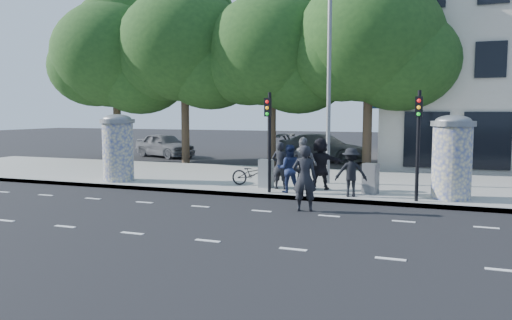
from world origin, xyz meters
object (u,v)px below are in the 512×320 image
at_px(cabinet_left, 266,173).
at_px(car_left, 165,145).
at_px(ad_column_right, 452,155).
at_px(traffic_pole_near, 269,132).
at_px(traffic_pole_far, 418,134).
at_px(bicycle, 254,174).
at_px(ped_c, 289,169).
at_px(ped_e, 303,164).
at_px(street_lamp, 329,61).
at_px(ad_column_left, 118,146).
at_px(cabinet_right, 371,179).
at_px(ped_f, 320,164).
at_px(man_road, 304,178).
at_px(ped_d, 351,172).
at_px(ped_b, 280,166).
at_px(car_right, 323,148).

relative_size(cabinet_left, car_left, 0.23).
xyz_separation_m(ad_column_right, traffic_pole_near, (-5.80, -0.91, 0.69)).
distance_m(traffic_pole_far, bicycle, 6.22).
xyz_separation_m(ped_c, ped_e, (0.31, 0.73, 0.11)).
bearing_deg(traffic_pole_far, ped_c, 176.36).
relative_size(street_lamp, cabinet_left, 7.79).
relative_size(ad_column_left, cabinet_right, 2.59).
relative_size(ped_f, man_road, 0.95).
bearing_deg(car_left, ped_f, -106.98).
xyz_separation_m(traffic_pole_far, cabinet_left, (-5.27, 1.07, -1.57)).
height_order(traffic_pole_near, ped_f, traffic_pole_near).
bearing_deg(ped_d, bicycle, -27.87).
bearing_deg(ped_f, ped_b, 1.17).
bearing_deg(ped_f, street_lamp, -103.51).
height_order(ped_b, ped_f, ped_f).
bearing_deg(cabinet_right, man_road, -103.28).
relative_size(ad_column_left, man_road, 1.37).
bearing_deg(bicycle, traffic_pole_far, -104.05).
xyz_separation_m(ad_column_left, ad_column_right, (12.40, 0.20, 0.00)).
height_order(ad_column_right, car_left, ad_column_right).
height_order(ad_column_left, ped_b, ad_column_left).
height_order(ped_f, cabinet_left, ped_f).
xyz_separation_m(street_lamp, ped_d, (1.35, -2.62, -3.85)).
bearing_deg(cabinet_left, ad_column_left, -173.77).
distance_m(ped_e, cabinet_left, 1.47).
height_order(ped_b, bicycle, ped_b).
bearing_deg(cabinet_right, ped_e, -166.02).
bearing_deg(car_left, traffic_pole_near, -113.82).
distance_m(ped_e, ped_f, 0.62).
relative_size(ad_column_right, ped_e, 1.42).
relative_size(man_road, cabinet_left, 1.89).
bearing_deg(man_road, cabinet_left, -67.75).
bearing_deg(ped_b, ad_column_right, -179.91).
bearing_deg(ped_b, cabinet_left, -17.28).
xyz_separation_m(ad_column_left, cabinet_right, (9.88, 0.28, -0.88)).
xyz_separation_m(traffic_pole_far, ped_d, (-2.05, 0.22, -1.28)).
relative_size(traffic_pole_far, cabinet_left, 3.31).
xyz_separation_m(ped_b, ped_c, (0.50, -0.62, -0.03)).
bearing_deg(ad_column_right, man_road, -144.96).
bearing_deg(car_left, traffic_pole_far, -103.69).
bearing_deg(car_right, traffic_pole_near, -163.89).
distance_m(street_lamp, ped_e, 4.17).
relative_size(ped_b, cabinet_right, 1.65).
height_order(ad_column_left, street_lamp, street_lamp).
bearing_deg(ad_column_right, ad_column_left, -179.08).
distance_m(ped_b, bicycle, 1.32).
xyz_separation_m(ped_b, bicycle, (-1.18, 0.43, -0.40)).
height_order(ped_c, cabinet_left, ped_c).
relative_size(traffic_pole_far, ped_e, 1.82).
bearing_deg(cabinet_left, ped_d, -11.92).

